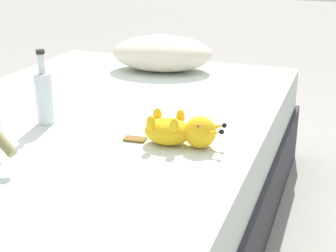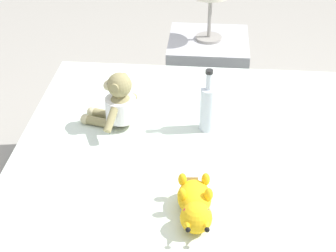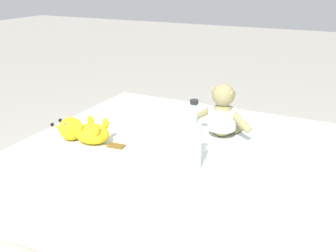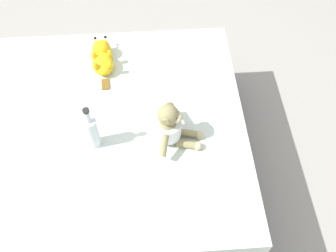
{
  "view_description": "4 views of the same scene",
  "coord_description": "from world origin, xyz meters",
  "px_view_note": "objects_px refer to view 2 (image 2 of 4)",
  "views": [
    {
      "loc": [
        0.86,
        -1.61,
        1.1
      ],
      "look_at": [
        0.36,
        -0.22,
        0.54
      ],
      "focal_mm": 54.15,
      "sensor_mm": 36.0,
      "label": 1
    },
    {
      "loc": [
        1.68,
        -0.19,
        1.67
      ],
      "look_at": [
        0.03,
        -0.33,
        0.58
      ],
      "focal_mm": 57.81,
      "sensor_mm": 36.0,
      "label": 2
    },
    {
      "loc": [
        -0.58,
        0.98,
        1.14
      ],
      "look_at": [
        0.04,
        -0.28,
        0.59
      ],
      "focal_mm": 41.58,
      "sensor_mm": 36.0,
      "label": 3
    },
    {
      "loc": [
        -1.07,
        -0.46,
        2.0
      ],
      "look_at": [
        -0.1,
        -0.53,
        0.58
      ],
      "focal_mm": 41.08,
      "sensor_mm": 36.0,
      "label": 4
    }
  ],
  "objects_px": {
    "nightstand": "(207,77)",
    "plush_yellow_creature": "(195,205)",
    "glass_bottle": "(208,107)",
    "plush_monkey": "(118,105)",
    "bed": "(250,196)"
  },
  "relations": [
    {
      "from": "nightstand",
      "to": "plush_yellow_creature",
      "type": "bearing_deg",
      "value": -0.49
    },
    {
      "from": "glass_bottle",
      "to": "nightstand",
      "type": "relative_size",
      "value": 0.56
    },
    {
      "from": "plush_monkey",
      "to": "nightstand",
      "type": "bearing_deg",
      "value": 159.17
    },
    {
      "from": "plush_monkey",
      "to": "glass_bottle",
      "type": "relative_size",
      "value": 1.09
    },
    {
      "from": "bed",
      "to": "nightstand",
      "type": "bearing_deg",
      "value": -168.62
    },
    {
      "from": "bed",
      "to": "plush_monkey",
      "type": "distance_m",
      "value": 0.64
    },
    {
      "from": "glass_bottle",
      "to": "nightstand",
      "type": "xyz_separation_m",
      "value": [
        -0.88,
        -0.01,
        -0.35
      ]
    },
    {
      "from": "plush_yellow_creature",
      "to": "glass_bottle",
      "type": "distance_m",
      "value": 0.51
    },
    {
      "from": "plush_yellow_creature",
      "to": "nightstand",
      "type": "distance_m",
      "value": 1.42
    },
    {
      "from": "plush_yellow_creature",
      "to": "nightstand",
      "type": "relative_size",
      "value": 0.71
    },
    {
      "from": "bed",
      "to": "plush_monkey",
      "type": "xyz_separation_m",
      "value": [
        -0.1,
        -0.54,
        0.34
      ]
    },
    {
      "from": "bed",
      "to": "plush_yellow_creature",
      "type": "distance_m",
      "value": 0.54
    },
    {
      "from": "bed",
      "to": "plush_monkey",
      "type": "relative_size",
      "value": 6.55
    },
    {
      "from": "plush_monkey",
      "to": "glass_bottle",
      "type": "height_order",
      "value": "glass_bottle"
    },
    {
      "from": "plush_yellow_creature",
      "to": "bed",
      "type": "bearing_deg",
      "value": 152.16
    }
  ]
}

